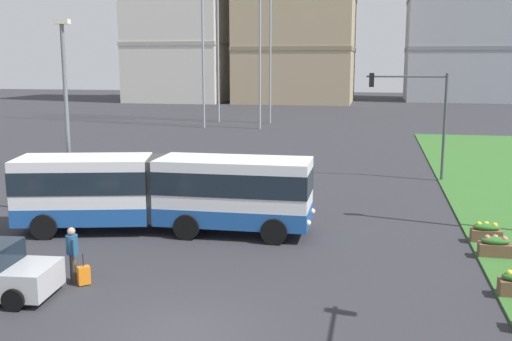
{
  "coord_description": "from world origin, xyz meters",
  "views": [
    {
      "loc": [
        4.63,
        -13.21,
        6.68
      ],
      "look_at": [
        -0.32,
        11.17,
        2.2
      ],
      "focal_mm": 41.8,
      "sensor_mm": 36.0,
      "label": 1
    }
  ],
  "objects": [
    {
      "name": "flower_planter_3",
      "position": [
        8.83,
        9.73,
        0.43
      ],
      "size": [
        1.1,
        0.56,
        0.74
      ],
      "color": "brown",
      "rests_on": "grass_median"
    },
    {
      "name": "flower_planter_2",
      "position": [
        8.83,
        7.94,
        0.43
      ],
      "size": [
        1.1,
        0.56,
        0.74
      ],
      "color": "brown",
      "rests_on": "grass_median"
    },
    {
      "name": "pedestrian_crossing",
      "position": [
        -4.42,
        2.91,
        1.0
      ],
      "size": [
        0.42,
        0.46,
        1.74
      ],
      "color": "#4C4238",
      "rests_on": "ground"
    },
    {
      "name": "traffic_light_far_right",
      "position": [
        6.95,
        22.0,
        4.26
      ],
      "size": [
        4.53,
        0.28,
        6.15
      ],
      "color": "#474C51",
      "rests_on": "ground"
    },
    {
      "name": "rolling_suitcase",
      "position": [
        -3.97,
        2.71,
        0.31
      ],
      "size": [
        0.43,
        0.42,
        0.97
      ],
      "color": "orange",
      "rests_on": "ground"
    },
    {
      "name": "ground_plane",
      "position": [
        0.0,
        0.0,
        0.0
      ],
      "size": [
        260.0,
        260.0,
        0.0
      ],
      "primitive_type": "plane",
      "color": "#2D2D33"
    },
    {
      "name": "streetlight_left",
      "position": [
        -8.5,
        10.37,
        4.7
      ],
      "size": [
        0.7,
        0.28,
        8.51
      ],
      "color": "slate",
      "rests_on": "ground"
    },
    {
      "name": "articulated_bus",
      "position": [
        -3.59,
        8.83,
        1.65
      ],
      "size": [
        12.01,
        4.1,
        3.0
      ],
      "color": "white",
      "rests_on": "ground"
    }
  ]
}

